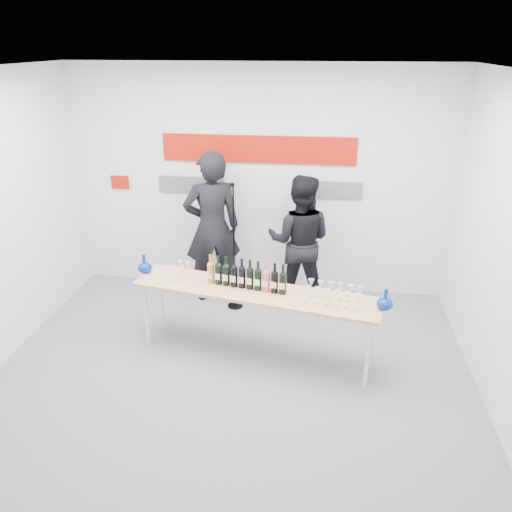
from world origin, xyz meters
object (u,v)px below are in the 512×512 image
at_px(tasting_table, 255,295).
at_px(presenter_right, 300,241).
at_px(mic_stand, 235,271).
at_px(presenter_left, 212,228).

relative_size(tasting_table, presenter_right, 1.56).
xyz_separation_m(tasting_table, mic_stand, (-0.40, 1.04, -0.22)).
bearing_deg(mic_stand, presenter_left, 158.33).
height_order(presenter_right, mic_stand, presenter_right).
bearing_deg(presenter_right, tasting_table, 77.95).
relative_size(tasting_table, presenter_left, 1.35).
xyz_separation_m(presenter_left, presenter_right, (1.13, 0.02, -0.13)).
bearing_deg(tasting_table, presenter_left, 130.70).
bearing_deg(presenter_right, presenter_left, 6.16).
distance_m(tasting_table, presenter_left, 1.49).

